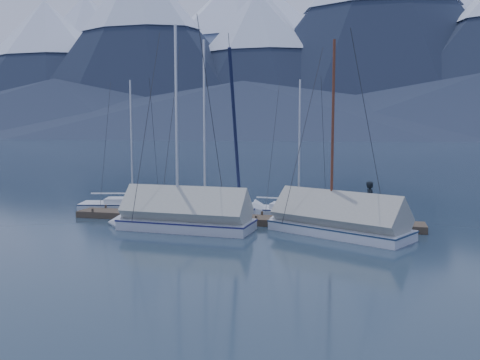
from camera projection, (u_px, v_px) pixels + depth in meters
The scene contains 10 objects.
ground at pixel (229, 230), 24.02m from camera, with size 1000.00×1000.00×0.00m, color #152331.
mountain_range at pixel (370, 55), 373.94m from camera, with size 877.00×584.00×150.50m.
dock at pixel (240, 221), 25.93m from camera, with size 18.00×1.50×0.54m.
mooring_posts at pixel (231, 216), 26.03m from camera, with size 15.12×1.52×0.35m.
sailboat_open_left at pixel (140, 207), 30.36m from camera, with size 6.58×3.32×8.38m.
sailboat_open_mid at pixel (215, 210), 28.84m from camera, with size 8.21×3.45×10.65m.
sailboat_open_right at pixel (306, 213), 27.96m from camera, with size 6.27×2.66×8.18m.
sailboat_covered_near at pixel (328, 223), 23.29m from camera, with size 7.66×5.38×9.69m.
sailboat_covered_far at pixel (175, 218), 24.29m from camera, with size 7.60×3.19×10.51m.
person at pixel (370, 201), 24.65m from camera, with size 0.70×0.46×1.91m, color black.
Camera 1 is at (6.40, -22.78, 4.79)m, focal length 38.00 mm.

